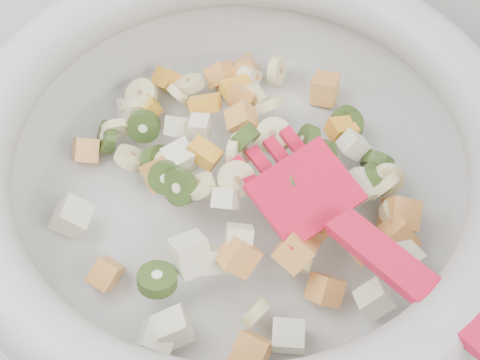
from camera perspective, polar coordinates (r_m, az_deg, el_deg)
The scene contains 2 objects.
counter at distance 1.03m, azimuth -8.79°, elevation -11.86°, with size 2.00×0.60×0.90m, color #9E9FA3.
mixing_bowl at distance 0.53m, azimuth 0.05°, elevation 0.80°, with size 0.49×0.40×0.13m.
Camera 1 is at (0.37, 1.24, 1.39)m, focal length 55.00 mm.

